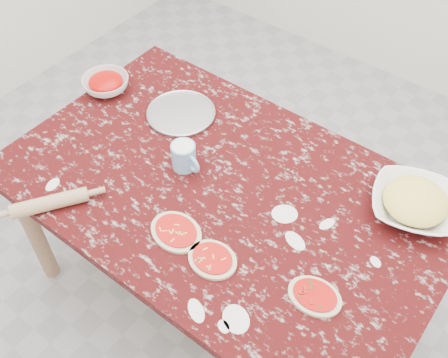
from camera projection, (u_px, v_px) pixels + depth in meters
ground at (224, 291)px, 2.46m from camera, size 4.00×4.00×0.00m
worktable at (224, 202)px, 1.96m from camera, size 1.60×1.00×0.75m
pizza_tray at (181, 114)px, 2.15m from camera, size 0.33×0.33×0.01m
sauce_bowl at (106, 84)px, 2.24m from camera, size 0.25×0.25×0.06m
cheese_bowl at (414, 205)px, 1.80m from camera, size 0.37×0.37×0.07m
flour_mug at (184, 156)px, 1.92m from camera, size 0.13×0.09×0.11m
pizza_left at (176, 232)px, 1.76m from camera, size 0.20×0.17×0.02m
pizza_mid at (212, 259)px, 1.68m from camera, size 0.17×0.14×0.02m
pizza_right at (315, 296)px, 1.60m from camera, size 0.18×0.15×0.02m
rolling_pin at (50, 203)px, 1.81m from camera, size 0.19×0.25×0.05m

